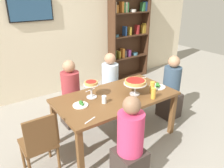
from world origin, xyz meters
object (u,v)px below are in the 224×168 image
(deep_dish_pizza_stand, at_px, (135,83))
(water_glass_clear_near, at_px, (104,99))
(diner_far_left, at_px, (72,98))
(beer_glass_amber_tall, at_px, (152,87))
(chair_head_west, at_px, (39,142))
(cutlery_fork_far, at_px, (141,78))
(diner_far_right, at_px, (110,88))
(cutlery_knife_near, at_px, (90,120))
(salad_plate_near_diner, at_px, (137,82))
(diner_near_left, at_px, (130,148))
(dining_table, at_px, (116,101))
(cutlery_knife_far, at_px, (135,105))
(cutlery_fork_near, at_px, (90,90))
(bookshelf, at_px, (128,34))
(salad_plate_far_diner, at_px, (157,86))
(television, at_px, (31,9))
(beer_glass_amber_short, at_px, (153,93))
(salad_plate_spare, at_px, (81,105))
(personal_pizza_stand, at_px, (91,85))
(diner_head_east, at_px, (171,92))

(deep_dish_pizza_stand, height_order, water_glass_clear_near, deep_dish_pizza_stand)
(diner_far_left, distance_m, beer_glass_amber_tall, 1.36)
(chair_head_west, relative_size, cutlery_fork_far, 4.83)
(diner_far_right, height_order, cutlery_knife_near, diner_far_right)
(salad_plate_near_diner, bearing_deg, diner_near_left, -133.79)
(dining_table, height_order, cutlery_knife_far, cutlery_knife_far)
(diner_near_left, distance_m, diner_far_left, 1.56)
(cutlery_fork_near, bearing_deg, cutlery_fork_far, 166.08)
(bookshelf, relative_size, diner_far_right, 1.92)
(diner_near_left, relative_size, salad_plate_far_diner, 4.59)
(diner_near_left, xyz_separation_m, deep_dish_pizza_stand, (0.63, 0.67, 0.43))
(television, xyz_separation_m, beer_glass_amber_tall, (0.98, -2.32, -1.02))
(diner_near_left, relative_size, chair_head_west, 1.32)
(television, distance_m, diner_far_left, 1.91)
(bookshelf, height_order, beer_glass_amber_short, bookshelf)
(diner_far_right, height_order, salad_plate_far_diner, diner_far_right)
(chair_head_west, relative_size, salad_plate_spare, 4.20)
(salad_plate_spare, bearing_deg, salad_plate_near_diner, 8.08)
(beer_glass_amber_short, relative_size, cutlery_fork_near, 0.88)
(salad_plate_far_diner, distance_m, salad_plate_spare, 1.29)
(water_glass_clear_near, bearing_deg, dining_table, 19.41)
(salad_plate_near_diner, xyz_separation_m, cutlery_knife_far, (-0.53, -0.57, -0.01))
(diner_near_left, relative_size, beer_glass_amber_tall, 6.83)
(diner_near_left, xyz_separation_m, diner_far_left, (0.00, 1.56, 0.00))
(diner_far_left, bearing_deg, salad_plate_near_diner, 57.97)
(personal_pizza_stand, bearing_deg, diner_near_left, -93.09)
(diner_head_east, bearing_deg, cutlery_knife_far, 17.52)
(deep_dish_pizza_stand, bearing_deg, water_glass_clear_near, 177.08)
(beer_glass_amber_short, bearing_deg, salad_plate_spare, 157.12)
(personal_pizza_stand, bearing_deg, bookshelf, 40.92)
(beer_glass_amber_tall, distance_m, beer_glass_amber_short, 0.21)
(diner_near_left, relative_size, diner_far_left, 1.00)
(dining_table, xyz_separation_m, diner_near_left, (-0.37, -0.79, -0.16))
(diner_far_left, relative_size, salad_plate_spare, 5.55)
(chair_head_west, distance_m, cutlery_knife_near, 0.67)
(diner_near_left, height_order, cutlery_knife_far, diner_near_left)
(personal_pizza_stand, distance_m, salad_plate_near_diner, 0.90)
(cutlery_fork_far, bearing_deg, diner_near_left, 65.16)
(beer_glass_amber_short, bearing_deg, personal_pizza_stand, 142.76)
(dining_table, relative_size, diner_far_left, 1.53)
(salad_plate_far_diner, relative_size, salad_plate_spare, 1.21)
(cutlery_knife_near, bearing_deg, diner_far_right, 26.90)
(diner_near_left, distance_m, cutlery_fork_near, 1.20)
(diner_head_east, bearing_deg, bookshelf, -107.31)
(chair_head_west, bearing_deg, salad_plate_spare, 9.45)
(salad_plate_near_diner, bearing_deg, dining_table, -161.98)
(television, height_order, cutlery_knife_near, television)
(diner_head_east, distance_m, personal_pizza_stand, 1.58)
(bookshelf, xyz_separation_m, salad_plate_near_diner, (-1.27, -1.83, -0.39))
(bookshelf, height_order, cutlery_knife_far, bookshelf)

